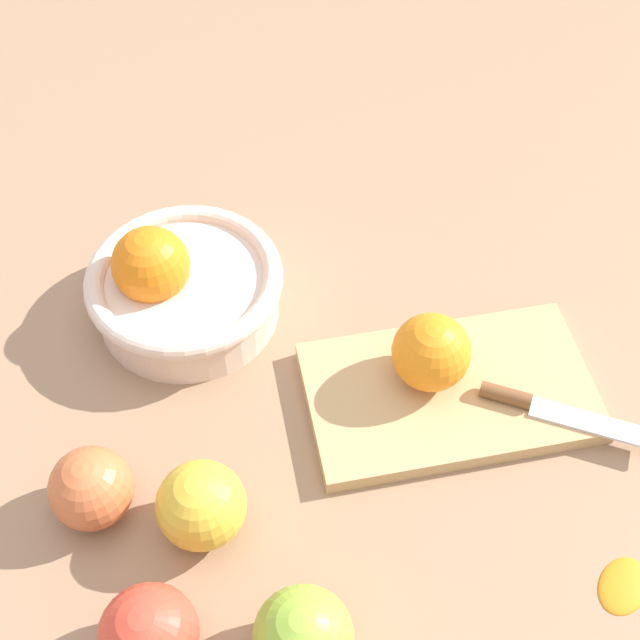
# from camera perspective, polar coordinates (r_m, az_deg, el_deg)

# --- Properties ---
(ground_plane) EXTENTS (2.40, 2.40, 0.00)m
(ground_plane) POSITION_cam_1_polar(r_m,az_deg,el_deg) (0.78, 2.16, -6.74)
(ground_plane) COLOR #997556
(bowl) EXTENTS (0.19, 0.19, 0.10)m
(bowl) POSITION_cam_1_polar(r_m,az_deg,el_deg) (0.84, -9.06, 2.20)
(bowl) COLOR beige
(bowl) RESTS_ON ground_plane
(cutting_board) EXTENTS (0.27, 0.17, 0.02)m
(cutting_board) POSITION_cam_1_polar(r_m,az_deg,el_deg) (0.80, 8.42, -4.67)
(cutting_board) COLOR tan
(cutting_board) RESTS_ON ground_plane
(orange_on_board) EXTENTS (0.07, 0.07, 0.07)m
(orange_on_board) POSITION_cam_1_polar(r_m,az_deg,el_deg) (0.76, 7.26, -2.10)
(orange_on_board) COLOR orange
(orange_on_board) RESTS_ON cutting_board
(knife) EXTENTS (0.15, 0.08, 0.01)m
(knife) POSITION_cam_1_polar(r_m,az_deg,el_deg) (0.79, 14.34, -5.55)
(knife) COLOR silver
(knife) RESTS_ON cutting_board
(apple_front_left) EXTENTS (0.07, 0.07, 0.07)m
(apple_front_left) POSITION_cam_1_polar(r_m,az_deg,el_deg) (0.71, -7.75, -11.88)
(apple_front_left) COLOR gold
(apple_front_left) RESTS_ON ground_plane
(apple_front_left_2) EXTENTS (0.07, 0.07, 0.07)m
(apple_front_left_2) POSITION_cam_1_polar(r_m,az_deg,el_deg) (0.66, -1.11, -19.95)
(apple_front_left_2) COLOR #8EB738
(apple_front_left_2) RESTS_ON ground_plane
(apple_front_left_3) EXTENTS (0.07, 0.07, 0.07)m
(apple_front_left_3) POSITION_cam_1_polar(r_m,az_deg,el_deg) (0.73, -14.68, -10.56)
(apple_front_left_3) COLOR #CC6638
(apple_front_left_3) RESTS_ON ground_plane
(apple_front_left_4) EXTENTS (0.07, 0.07, 0.07)m
(apple_front_left_4) POSITION_cam_1_polar(r_m,az_deg,el_deg) (0.67, -11.09, -19.48)
(apple_front_left_4) COLOR #D6422D
(apple_front_left_4) RESTS_ON ground_plane
(citrus_peel) EXTENTS (0.06, 0.06, 0.01)m
(citrus_peel) POSITION_cam_1_polar(r_m,az_deg,el_deg) (0.75, 19.22, -15.94)
(citrus_peel) COLOR orange
(citrus_peel) RESTS_ON ground_plane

